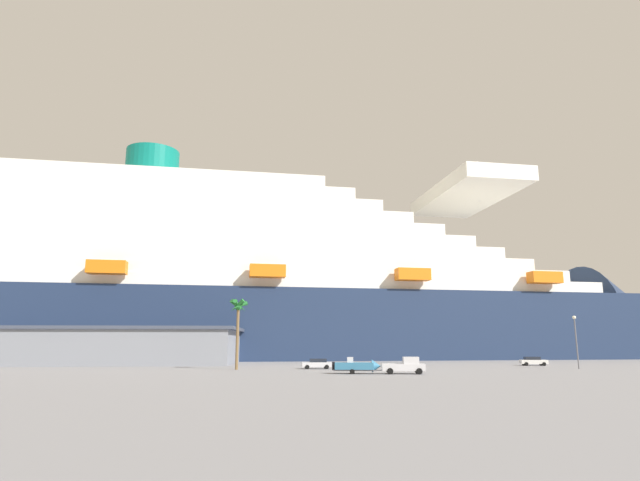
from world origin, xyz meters
The scene contains 9 objects.
ground_plane centered at (0.00, 30.00, 0.00)m, with size 600.00×600.00×0.00m, color gray.
cruise_ship centered at (-23.53, 56.80, 17.24)m, with size 238.32×60.14×64.40m.
terminal_building centered at (-49.67, 28.28, 3.54)m, with size 51.26×24.68×7.03m.
pickup_truck centered at (0.62, -9.01, 1.04)m, with size 5.82×2.87×2.20m.
small_boat_on_trailer centered at (-5.40, -8.19, 0.97)m, with size 7.12×2.59×2.15m.
palm_tree centered at (-22.55, 3.67, 8.81)m, with size 2.97×2.73×10.78m.
street_lamp centered at (30.87, 2.30, 5.37)m, with size 0.56×0.56×8.29m.
parked_car_white_van centered at (29.54, 14.66, 0.84)m, with size 4.89×2.83×1.58m.
parked_car_silver_sedan centered at (-10.13, 5.43, 0.83)m, with size 4.70×2.08×1.58m.
Camera 1 is at (-15.37, -78.04, 3.96)m, focal length 29.02 mm.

